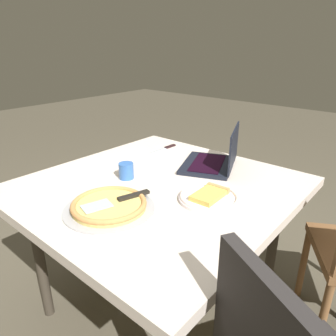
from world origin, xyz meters
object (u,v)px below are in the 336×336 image
object	(u,v)px
pizza_tray	(109,205)
table_knife	(166,148)
laptop	(215,160)
pizza_plate	(209,197)
drink_cup	(126,171)
dining_table	(158,196)

from	to	relation	value
pizza_tray	table_knife	distance (m)	0.77
laptop	pizza_plate	distance (m)	0.37
laptop	table_knife	size ratio (longest dim) A/B	1.90
pizza_tray	drink_cup	bearing A→B (deg)	34.94
pizza_plate	table_knife	xyz separation A→B (m)	(0.38, 0.56, -0.01)
laptop	table_knife	xyz separation A→B (m)	(0.06, 0.39, -0.04)
pizza_tray	table_knife	bearing A→B (deg)	24.59
drink_cup	table_knife	bearing A→B (deg)	18.17
dining_table	pizza_tray	distance (m)	0.30
laptop	pizza_tray	xyz separation A→B (m)	(-0.63, 0.07, -0.02)
pizza_plate	table_knife	distance (m)	0.68
table_knife	drink_cup	bearing A→B (deg)	-161.83
dining_table	pizza_plate	distance (m)	0.27
dining_table	laptop	size ratio (longest dim) A/B	2.92
dining_table	pizza_plate	size ratio (longest dim) A/B	4.62
laptop	drink_cup	xyz separation A→B (m)	(-0.39, 0.24, -0.00)
dining_table	laptop	distance (m)	0.36
laptop	drink_cup	bearing A→B (deg)	148.44
pizza_plate	pizza_tray	world-z (taller)	same
pizza_tray	laptop	bearing A→B (deg)	-6.22
laptop	table_knife	world-z (taller)	laptop
dining_table	pizza_tray	bearing A→B (deg)	-177.15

